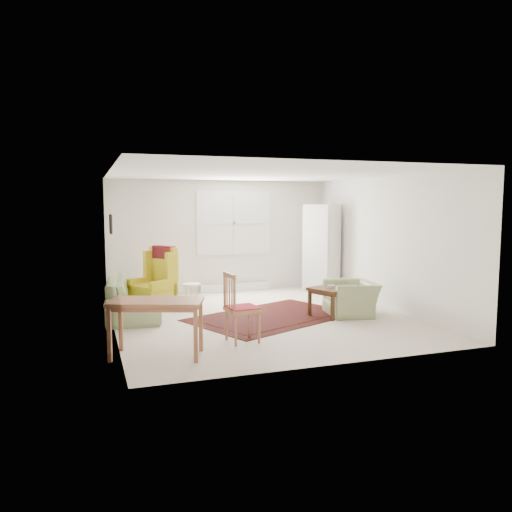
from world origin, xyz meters
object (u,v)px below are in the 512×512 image
object	(u,v)px
wingback_chair	(152,278)
coffee_table	(331,302)
sofa	(133,289)
cabinet	(321,249)
stool	(192,295)
armchair	(351,295)
desk_chair	(243,307)
desk	(157,328)

from	to	relation	value
wingback_chair	coffee_table	distance (m)	3.37
sofa	cabinet	xyz separation A→B (m)	(4.20, 0.92, 0.52)
stool	coffee_table	bearing A→B (deg)	-35.27
wingback_chair	cabinet	size ratio (longest dim) A/B	0.60
armchair	stool	xyz separation A→B (m)	(-2.58, 1.55, -0.13)
sofa	cabinet	bearing A→B (deg)	-72.41
wingback_chair	coffee_table	xyz separation A→B (m)	(2.90, -1.69, -0.33)
coffee_table	wingback_chair	bearing A→B (deg)	149.69
sofa	wingback_chair	distance (m)	0.54
desk_chair	stool	bearing A→B (deg)	-0.85
coffee_table	desk	world-z (taller)	desk
armchair	wingback_chair	bearing A→B (deg)	-107.37
desk	cabinet	bearing A→B (deg)	41.07
wingback_chair	coffee_table	size ratio (longest dim) A/B	1.88
desk	wingback_chair	bearing A→B (deg)	83.77
coffee_table	desk	size ratio (longest dim) A/B	0.53
desk_chair	sofa	bearing A→B (deg)	23.30
sofa	desk_chair	xyz separation A→B (m)	(1.32, -2.39, 0.05)
sofa	armchair	bearing A→B (deg)	-104.69
desk	desk_chair	size ratio (longest dim) A/B	1.17
wingback_chair	stool	distance (m)	0.82
armchair	cabinet	world-z (taller)	cabinet
coffee_table	desk	distance (m)	3.51
wingback_chair	desk_chair	distance (m)	2.91
wingback_chair	cabinet	xyz separation A→B (m)	(3.81, 0.56, 0.39)
sofa	wingback_chair	xyz separation A→B (m)	(0.39, 0.36, 0.13)
stool	sofa	bearing A→B (deg)	-169.27
armchair	wingback_chair	distance (m)	3.71
sofa	coffee_table	distance (m)	3.55
sofa	desk	xyz separation A→B (m)	(0.05, -2.70, -0.08)
armchair	coffee_table	distance (m)	0.41
sofa	armchair	world-z (taller)	sofa
sofa	desk	distance (m)	2.70
wingback_chair	desk	world-z (taller)	wingback_chair
stool	desk	size ratio (longest dim) A/B	0.39
wingback_chair	desk	bearing A→B (deg)	-41.81
stool	cabinet	bearing A→B (deg)	12.86
armchair	desk_chair	size ratio (longest dim) A/B	0.91
armchair	desk_chair	world-z (taller)	desk_chair
coffee_table	stool	distance (m)	2.67
cabinet	coffee_table	bearing A→B (deg)	-133.05
cabinet	desk_chair	xyz separation A→B (m)	(-2.88, -3.31, -0.48)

